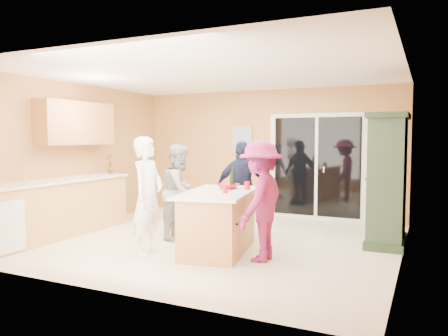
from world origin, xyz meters
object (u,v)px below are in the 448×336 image
at_px(woman_navy, 243,188).
at_px(woman_magenta, 261,201).
at_px(kitchen_island, 219,223).
at_px(woman_white, 148,196).
at_px(green_hutch, 387,182).
at_px(woman_grey, 180,191).

bearing_deg(woman_navy, woman_magenta, 95.86).
distance_m(kitchen_island, woman_white, 1.07).
relative_size(green_hutch, woman_grey, 1.31).
height_order(kitchen_island, woman_magenta, woman_magenta).
bearing_deg(woman_magenta, green_hutch, 139.80).
bearing_deg(kitchen_island, woman_navy, 85.79).
bearing_deg(kitchen_island, woman_white, -157.78).
relative_size(woman_grey, woman_navy, 0.97).
bearing_deg(kitchen_island, woman_magenta, -22.59).
height_order(kitchen_island, woman_grey, woman_grey).
distance_m(green_hutch, woman_navy, 2.27).
bearing_deg(woman_magenta, woman_grey, -110.79).
xyz_separation_m(green_hutch, woman_grey, (-3.08, -0.90, -0.21)).
distance_m(woman_grey, woman_magenta, 1.78).
bearing_deg(kitchen_island, green_hutch, 23.82).
height_order(woman_white, woman_magenta, woman_white).
xyz_separation_m(kitchen_island, green_hutch, (2.12, 1.44, 0.56)).
height_order(woman_white, woman_grey, woman_white).
height_order(green_hutch, woman_magenta, green_hutch).
distance_m(woman_white, woman_navy, 1.86).
xyz_separation_m(green_hutch, woman_navy, (-2.25, -0.25, -0.18)).
relative_size(woman_white, woman_grey, 1.08).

